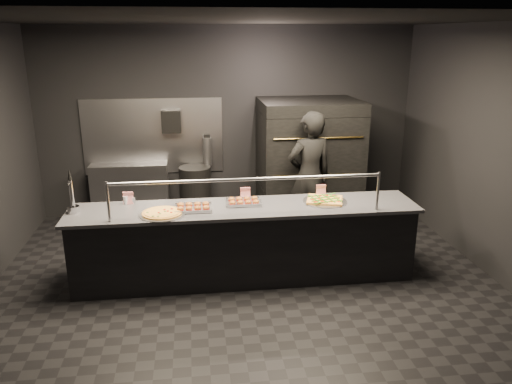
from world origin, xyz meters
TOP-DOWN VIEW (x-y plane):
  - room at (-0.02, 0.05)m, footprint 6.04×6.00m
  - service_counter at (0.00, -0.00)m, footprint 4.10×0.78m
  - pizza_oven at (1.20, 1.90)m, footprint 1.50×1.23m
  - prep_shelf at (-1.60, 2.32)m, footprint 1.20×0.35m
  - towel_dispenser at (-0.90, 2.39)m, footprint 0.30×0.20m
  - fire_extinguisher at (-0.35, 2.40)m, footprint 0.14×0.14m
  - beer_tap at (-1.95, 0.04)m, footprint 0.13×0.19m
  - round_pizza at (-0.95, -0.15)m, footprint 0.52×0.52m
  - slider_tray_a at (-0.60, -0.02)m, footprint 0.43×0.32m
  - slider_tray_b at (-0.00, 0.11)m, footprint 0.44×0.34m
  - square_pizza at (0.98, 0.06)m, footprint 0.53×0.53m
  - condiment_jar at (-1.37, 0.28)m, footprint 0.14×0.06m
  - tent_cards at (-0.11, 0.28)m, footprint 2.48×0.04m
  - trash_bin at (-0.57, 2.20)m, footprint 0.51×0.51m
  - worker at (1.04, 1.14)m, footprint 0.77×0.59m

SIDE VIEW (x-z plane):
  - trash_bin at x=-0.57m, z-range 0.00..0.85m
  - prep_shelf at x=-1.60m, z-range 0.00..0.90m
  - service_counter at x=0.00m, z-range -0.22..1.15m
  - worker at x=1.04m, z-range 0.00..1.86m
  - round_pizza at x=-0.95m, z-range 0.92..0.95m
  - square_pizza at x=0.98m, z-range 0.92..0.96m
  - slider_tray_b at x=0.00m, z-range 0.91..0.98m
  - slider_tray_a at x=-0.60m, z-range 0.91..0.98m
  - condiment_jar at x=-1.37m, z-range 0.92..1.01m
  - pizza_oven at x=1.20m, z-range 0.01..1.92m
  - tent_cards at x=-0.11m, z-range 0.92..1.07m
  - fire_extinguisher at x=-0.35m, z-range 0.81..1.31m
  - beer_tap at x=-1.95m, z-range 0.81..1.33m
  - room at x=-0.02m, z-range 0.00..3.00m
  - towel_dispenser at x=-0.90m, z-range 1.38..1.73m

